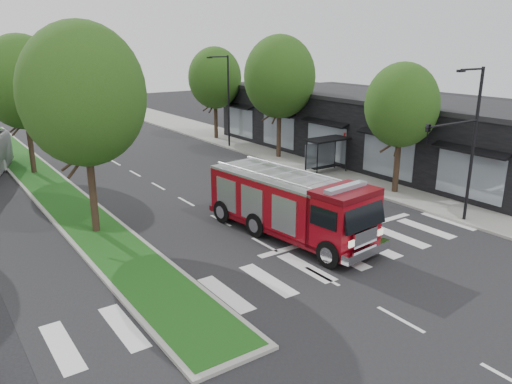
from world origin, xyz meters
TOP-DOWN VIEW (x-y plane):
  - ground at (0.00, 0.00)m, footprint 140.00×140.00m
  - sidewalk_right at (12.50, 10.00)m, footprint 5.00×80.00m
  - median at (-6.00, 18.00)m, footprint 3.00×50.00m
  - storefront_row at (17.00, 10.00)m, footprint 8.00×30.00m
  - bus_shelter at (11.20, 8.15)m, footprint 3.20×1.60m
  - tree_right_near at (11.50, 2.00)m, footprint 4.40×4.40m
  - tree_right_mid at (11.50, 14.00)m, footprint 5.60×5.60m
  - tree_right_far at (11.50, 24.00)m, footprint 5.00×5.00m
  - tree_median_near at (-6.00, 6.00)m, footprint 5.80×5.80m
  - tree_median_far at (-6.00, 20.00)m, footprint 5.60×5.60m
  - streetlight_right_near at (9.61, -3.50)m, footprint 4.08×0.22m
  - streetlight_right_far at (10.35, 20.00)m, footprint 2.11×0.20m
  - fire_engine at (1.68, 0.27)m, footprint 3.90×9.78m

SIDE VIEW (x-z plane):
  - ground at x=0.00m, z-range 0.00..0.00m
  - sidewalk_right at x=12.50m, z-range 0.00..0.15m
  - median at x=-6.00m, z-range 0.00..0.16m
  - fire_engine at x=1.68m, z-range -0.07..3.24m
  - bus_shelter at x=11.20m, z-range 0.73..3.34m
  - storefront_row at x=17.00m, z-range 0.00..5.00m
  - streetlight_right_far at x=10.35m, z-range 0.48..8.48m
  - streetlight_right_near at x=9.61m, z-range 0.67..8.67m
  - tree_right_near at x=11.50m, z-range 1.48..9.53m
  - tree_right_far at x=11.50m, z-range 1.47..10.20m
  - tree_right_mid at x=11.50m, z-range 1.63..11.35m
  - tree_median_far at x=-6.00m, z-range 1.63..11.35m
  - tree_median_near at x=-6.00m, z-range 1.73..11.89m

